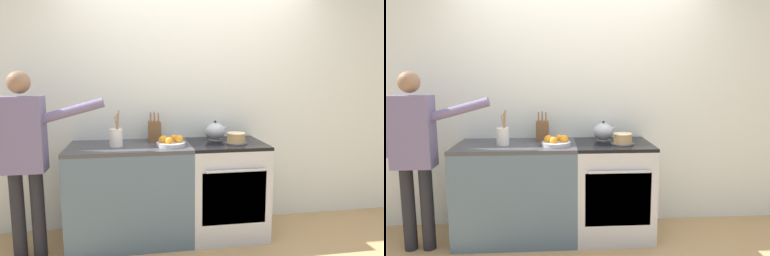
% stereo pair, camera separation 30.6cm
% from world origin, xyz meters
% --- Properties ---
extents(ground_plane, '(16.00, 16.00, 0.00)m').
position_xyz_m(ground_plane, '(0.00, 0.00, 0.00)').
color(ground_plane, tan).
extents(wall_back, '(8.00, 0.04, 2.60)m').
position_xyz_m(wall_back, '(0.00, 0.66, 1.30)').
color(wall_back, silver).
rests_on(wall_back, ground_plane).
extents(counter_cabinet, '(1.11, 0.64, 0.91)m').
position_xyz_m(counter_cabinet, '(-0.63, 0.32, 0.45)').
color(counter_cabinet, '#4C6070').
rests_on(counter_cabinet, ground_plane).
extents(stove_range, '(0.71, 0.67, 0.91)m').
position_xyz_m(stove_range, '(0.28, 0.31, 0.45)').
color(stove_range, '#B7BABF').
rests_on(stove_range, ground_plane).
extents(layer_cake, '(0.21, 0.21, 0.10)m').
position_xyz_m(layer_cake, '(0.35, 0.24, 0.96)').
color(layer_cake, '#4C4C51').
rests_on(layer_cake, stove_range).
extents(tea_kettle, '(0.24, 0.20, 0.19)m').
position_xyz_m(tea_kettle, '(0.21, 0.47, 0.99)').
color(tea_kettle, '#B7BABF').
rests_on(tea_kettle, stove_range).
extents(knife_block, '(0.12, 0.15, 0.29)m').
position_xyz_m(knife_block, '(-0.39, 0.48, 1.01)').
color(knife_block, brown).
rests_on(knife_block, counter_cabinet).
extents(utensil_crock, '(0.12, 0.12, 0.32)m').
position_xyz_m(utensil_crock, '(-0.75, 0.28, 0.99)').
color(utensil_crock, silver).
rests_on(utensil_crock, counter_cabinet).
extents(fruit_bowl, '(0.26, 0.26, 0.10)m').
position_xyz_m(fruit_bowl, '(-0.27, 0.22, 0.94)').
color(fruit_bowl, '#B7BABF').
rests_on(fruit_bowl, counter_cabinet).
extents(person_baker, '(0.91, 0.20, 1.57)m').
position_xyz_m(person_baker, '(-1.47, 0.12, 0.94)').
color(person_baker, black).
rests_on(person_baker, ground_plane).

